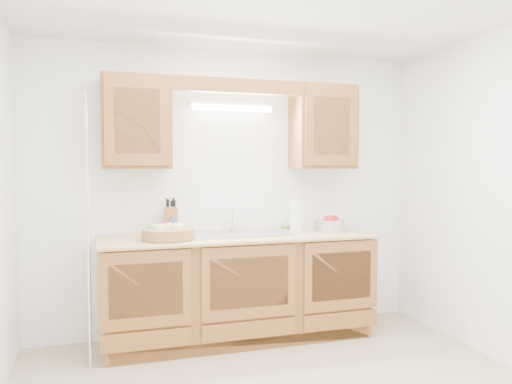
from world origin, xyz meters
name	(u,v)px	position (x,y,z in m)	size (l,w,h in m)	color
room	(291,203)	(0.00, 0.00, 1.25)	(3.52, 3.50, 2.50)	tan
base_cabinets	(239,288)	(0.00, 1.20, 0.44)	(2.20, 0.60, 0.86)	brown
countertop	(240,237)	(0.00, 1.19, 0.88)	(2.30, 0.63, 0.04)	tan
upper_cabinet_left	(136,123)	(-0.83, 1.33, 1.83)	(0.55, 0.33, 0.75)	brown
upper_cabinet_right	(323,128)	(0.83, 1.33, 1.83)	(0.55, 0.33, 0.75)	brown
valance	(239,86)	(0.00, 1.19, 2.14)	(2.20, 0.05, 0.12)	brown
fluorescent_fixture	(232,106)	(0.00, 1.42, 2.00)	(0.76, 0.08, 0.08)	white
sink	(239,243)	(0.00, 1.21, 0.83)	(0.84, 0.46, 0.36)	#9E9EA3
wire_shelf_pole	(88,232)	(-1.20, 0.94, 1.00)	(0.03, 0.03, 2.00)	silver
outlet_plate	(327,200)	(0.95, 1.49, 1.15)	(0.08, 0.01, 0.12)	white
fruit_basket	(168,232)	(-0.61, 1.08, 0.96)	(0.53, 0.53, 0.13)	#B47E48
knife_block	(171,220)	(-0.54, 1.42, 1.01)	(0.13, 0.19, 0.32)	brown
orange_canister	(171,220)	(-0.54, 1.43, 1.02)	(0.09, 0.09, 0.23)	#F8610D
soap_bottle	(172,225)	(-0.54, 1.35, 0.98)	(0.07, 0.08, 0.17)	blue
sponge	(289,227)	(0.54, 1.44, 0.91)	(0.15, 0.12, 0.03)	#CC333F
paper_towel	(297,217)	(0.54, 1.24, 1.03)	(0.15, 0.15, 0.32)	silver
apple_bowl	(330,224)	(0.82, 1.16, 0.96)	(0.35, 0.35, 0.14)	silver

